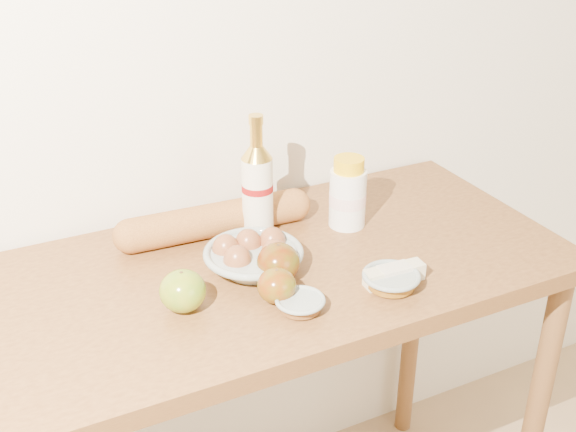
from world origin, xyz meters
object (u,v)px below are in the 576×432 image
at_px(table, 282,310).
at_px(baguette, 216,220).
at_px(bourbon_bottle, 257,188).
at_px(egg_bowl, 253,256).
at_px(cream_bottle, 348,194).

bearing_deg(table, baguette, 115.75).
relative_size(bourbon_bottle, baguette, 0.61).
bearing_deg(egg_bowl, cream_bottle, 16.64).
distance_m(cream_bottle, egg_bowl, 0.28).
height_order(egg_bowl, baguette, baguette).
relative_size(table, egg_bowl, 5.19).
height_order(table, egg_bowl, egg_bowl).
bearing_deg(baguette, egg_bowl, -81.42).
height_order(cream_bottle, baguette, cream_bottle).
bearing_deg(cream_bottle, table, -137.93).
relative_size(table, bourbon_bottle, 4.31).
bearing_deg(table, bourbon_bottle, 88.06).
xyz_separation_m(table, cream_bottle, (0.20, 0.08, 0.20)).
bearing_deg(egg_bowl, table, -0.61).
height_order(table, bourbon_bottle, bourbon_bottle).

